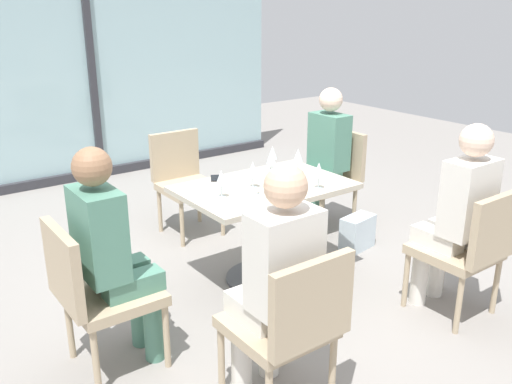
% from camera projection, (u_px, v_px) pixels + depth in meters
% --- Properties ---
extents(ground_plane, '(12.00, 12.00, 0.00)m').
position_uv_depth(ground_plane, '(264.00, 279.00, 4.05)').
color(ground_plane, gray).
extents(window_wall_backdrop, '(4.71, 0.10, 2.70)m').
position_uv_depth(window_wall_backdrop, '(91.00, 71.00, 6.09)').
color(window_wall_backdrop, '#96B7BC').
rests_on(window_wall_backdrop, ground_plane).
extents(dining_table_main, '(1.16, 0.77, 0.73)m').
position_uv_depth(dining_table_main, '(264.00, 213.00, 3.88)').
color(dining_table_main, '#BCB29E').
rests_on(dining_table_main, ground_plane).
extents(chair_far_right, '(0.51, 0.46, 0.87)m').
position_uv_depth(chair_far_right, '(332.00, 174.00, 4.85)').
color(chair_far_right, tan).
rests_on(chair_far_right, ground_plane).
extents(chair_side_end, '(0.50, 0.46, 0.87)m').
position_uv_depth(chair_side_end, '(95.00, 289.00, 2.90)').
color(chair_side_end, tan).
rests_on(chair_side_end, ground_plane).
extents(chair_front_left, '(0.46, 0.50, 0.87)m').
position_uv_depth(chair_front_left, '(290.00, 322.00, 2.60)').
color(chair_front_left, tan).
rests_on(chair_front_left, ground_plane).
extents(chair_front_right, '(0.46, 0.50, 0.87)m').
position_uv_depth(chair_front_right, '(470.00, 246.00, 3.42)').
color(chair_front_right, tan).
rests_on(chair_front_right, ground_plane).
extents(chair_near_window, '(0.46, 0.51, 0.87)m').
position_uv_depth(chair_near_window, '(184.00, 177.00, 4.77)').
color(chair_near_window, tan).
rests_on(chair_near_window, ground_plane).
extents(person_far_right, '(0.39, 0.34, 1.26)m').
position_uv_depth(person_far_right, '(323.00, 154.00, 4.72)').
color(person_far_right, '#4C7F6B').
rests_on(person_far_right, ground_plane).
extents(person_side_end, '(0.39, 0.34, 1.26)m').
position_uv_depth(person_side_end, '(111.00, 248.00, 2.90)').
color(person_side_end, '#4C7F6B').
rests_on(person_side_end, ground_plane).
extents(person_front_left, '(0.34, 0.39, 1.26)m').
position_uv_depth(person_front_left, '(276.00, 275.00, 2.62)').
color(person_front_left, silver).
rests_on(person_front_left, ground_plane).
extents(person_front_right, '(0.34, 0.39, 1.26)m').
position_uv_depth(person_front_right, '(458.00, 210.00, 3.43)').
color(person_front_right, silver).
rests_on(person_front_right, ground_plane).
extents(wine_glass_0, '(0.07, 0.07, 0.18)m').
position_uv_depth(wine_glass_0, '(298.00, 156.00, 4.04)').
color(wine_glass_0, silver).
rests_on(wine_glass_0, dining_table_main).
extents(wine_glass_1, '(0.07, 0.07, 0.18)m').
position_uv_depth(wine_glass_1, '(272.00, 153.00, 4.11)').
color(wine_glass_1, silver).
rests_on(wine_glass_1, dining_table_main).
extents(wine_glass_2, '(0.07, 0.07, 0.18)m').
position_uv_depth(wine_glass_2, '(319.00, 170.00, 3.70)').
color(wine_glass_2, silver).
rests_on(wine_glass_2, dining_table_main).
extents(wine_glass_3, '(0.07, 0.07, 0.18)m').
position_uv_depth(wine_glass_3, '(253.00, 169.00, 3.71)').
color(wine_glass_3, silver).
rests_on(wine_glass_3, dining_table_main).
extents(wine_glass_4, '(0.07, 0.07, 0.18)m').
position_uv_depth(wine_glass_4, '(271.00, 158.00, 3.98)').
color(wine_glass_4, silver).
rests_on(wine_glass_4, dining_table_main).
extents(wine_glass_5, '(0.07, 0.07, 0.18)m').
position_uv_depth(wine_glass_5, '(260.00, 176.00, 3.56)').
color(wine_glass_5, silver).
rests_on(wine_glass_5, dining_table_main).
extents(wine_glass_6, '(0.07, 0.07, 0.18)m').
position_uv_depth(wine_glass_6, '(221.00, 178.00, 3.53)').
color(wine_glass_6, silver).
rests_on(wine_glass_6, dining_table_main).
extents(coffee_cup, '(0.08, 0.08, 0.09)m').
position_uv_depth(coffee_cup, '(266.00, 196.00, 3.46)').
color(coffee_cup, white).
rests_on(coffee_cup, dining_table_main).
extents(cell_phone_on_table, '(0.13, 0.16, 0.01)m').
position_uv_depth(cell_phone_on_table, '(216.00, 178.00, 3.95)').
color(cell_phone_on_table, black).
rests_on(cell_phone_on_table, dining_table_main).
extents(handbag_0, '(0.32, 0.21, 0.28)m').
position_uv_depth(handbag_0, '(357.00, 232.00, 4.52)').
color(handbag_0, silver).
rests_on(handbag_0, ground_plane).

